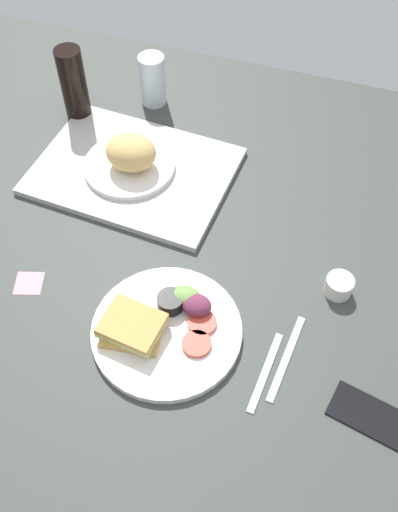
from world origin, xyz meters
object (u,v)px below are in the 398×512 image
object	(u,v)px
sticky_note	(29,283)
fork	(265,372)
plate_with_salad	(164,326)
espresso_cup	(339,286)
drinking_glass	(152,80)
cell_phone	(371,416)
bread_plate_near	(130,158)
serving_tray	(134,171)
soda_bottle	(74,85)
knife	(286,357)

from	to	relation	value
sticky_note	fork	bearing A→B (deg)	-4.52
plate_with_salad	fork	bearing A→B (deg)	-6.66
espresso_cup	fork	world-z (taller)	espresso_cup
drinking_glass	cell_phone	size ratio (longest dim) A/B	0.93
bread_plate_near	plate_with_salad	distance (cm)	43.42
serving_tray	cell_phone	xyz separation A→B (cm)	(61.91, -42.30, -0.40)
soda_bottle	sticky_note	distance (cm)	53.00
espresso_cup	sticky_note	distance (cm)	62.75
serving_tray	knife	xyz separation A→B (cm)	(45.27, -35.90, -0.55)
plate_with_salad	cell_phone	bearing A→B (deg)	-6.81
drinking_glass	soda_bottle	world-z (taller)	soda_bottle
bread_plate_near	espresso_cup	distance (cm)	55.02
cell_phone	espresso_cup	bearing A→B (deg)	125.01
espresso_cup	cell_phone	size ratio (longest dim) A/B	0.39
bread_plate_near	drinking_glass	world-z (taller)	drinking_glass
plate_with_salad	soda_bottle	distance (cm)	67.83
fork	cell_phone	size ratio (longest dim) A/B	1.18
serving_tray	soda_bottle	xyz separation A→B (cm)	(-20.92, 14.74, 8.89)
sticky_note	bread_plate_near	bearing A→B (deg)	77.05
drinking_glass	sticky_note	xyz separation A→B (cm)	(-3.54, -62.27, -6.62)
serving_tray	espresso_cup	world-z (taller)	espresso_cup
sticky_note	soda_bottle	bearing A→B (deg)	103.77
sticky_note	serving_tray	bearing A→B (deg)	76.65
knife	cell_phone	world-z (taller)	cell_phone
serving_tray	bread_plate_near	bearing A→B (deg)	-152.53
plate_with_salad	espresso_cup	size ratio (longest dim) A/B	5.15
bread_plate_near	knife	bearing A→B (deg)	-38.10
espresso_cup	cell_phone	distance (cm)	26.36
knife	sticky_note	bearing A→B (deg)	95.60
bread_plate_near	fork	bearing A→B (deg)	-43.03
serving_tray	drinking_glass	bearing A→B (deg)	100.68
espresso_cup	soda_bottle	bearing A→B (deg)	155.65
espresso_cup	cell_phone	xyz separation A→B (cm)	(10.29, -24.21, -1.60)
serving_tray	plate_with_salad	size ratio (longest dim) A/B	1.56
cell_phone	drinking_glass	bearing A→B (deg)	146.23
espresso_cup	knife	size ratio (longest dim) A/B	0.29
cell_phone	soda_bottle	bearing A→B (deg)	157.43
soda_bottle	knife	distance (cm)	83.88
serving_tray	bread_plate_near	distance (cm)	4.30
espresso_cup	serving_tray	bearing A→B (deg)	160.70
drinking_glass	serving_tray	bearing A→B (deg)	-79.32
sticky_note	espresso_cup	bearing A→B (deg)	16.49
drinking_glass	espresso_cup	world-z (taller)	drinking_glass
soda_bottle	fork	distance (cm)	84.07
bread_plate_near	fork	world-z (taller)	bread_plate_near
serving_tray	drinking_glass	size ratio (longest dim) A/B	3.37
soda_bottle	knife	world-z (taller)	soda_bottle
sticky_note	plate_with_salad	bearing A→B (deg)	-3.05
cell_phone	sticky_note	world-z (taller)	cell_phone
bread_plate_near	knife	world-z (taller)	bread_plate_near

